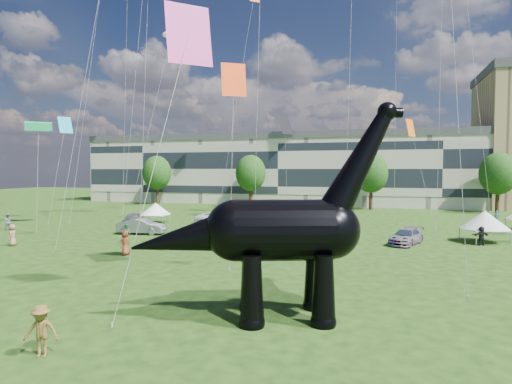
# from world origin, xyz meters

# --- Properties ---
(ground) EXTENTS (220.00, 220.00, 0.00)m
(ground) POSITION_xyz_m (0.00, 0.00, 0.00)
(ground) COLOR #16330C
(ground) RESTS_ON ground
(terrace_row) EXTENTS (78.00, 11.00, 12.00)m
(terrace_row) POSITION_xyz_m (-8.00, 62.00, 6.00)
(terrace_row) COLOR beige
(terrace_row) RESTS_ON ground
(tree_far_left) EXTENTS (5.20, 5.20, 9.44)m
(tree_far_left) POSITION_xyz_m (-30.00, 53.00, 6.29)
(tree_far_left) COLOR #382314
(tree_far_left) RESTS_ON ground
(tree_mid_left) EXTENTS (5.20, 5.20, 9.44)m
(tree_mid_left) POSITION_xyz_m (-12.00, 53.00, 6.29)
(tree_mid_left) COLOR #382314
(tree_mid_left) RESTS_ON ground
(tree_mid_right) EXTENTS (5.20, 5.20, 9.44)m
(tree_mid_right) POSITION_xyz_m (8.00, 53.00, 6.29)
(tree_mid_right) COLOR #382314
(tree_mid_right) RESTS_ON ground
(tree_far_right) EXTENTS (5.20, 5.20, 9.44)m
(tree_far_right) POSITION_xyz_m (26.00, 53.00, 6.29)
(tree_far_right) COLOR #382314
(tree_far_right) RESTS_ON ground
(dinosaur_sculpture) EXTENTS (11.64, 5.31, 9.61)m
(dinosaur_sculpture) POSITION_xyz_m (5.07, 0.47, 3.63)
(dinosaur_sculpture) COLOR black
(dinosaur_sculpture) RESTS_ON ground
(car_silver) EXTENTS (2.57, 4.27, 1.36)m
(car_silver) POSITION_xyz_m (-18.10, 26.20, 0.68)
(car_silver) COLOR #A6A5A9
(car_silver) RESTS_ON ground
(car_grey) EXTENTS (4.85, 2.32, 1.53)m
(car_grey) POSITION_xyz_m (-13.20, 19.98, 0.77)
(car_grey) COLOR slate
(car_grey) RESTS_ON ground
(car_white) EXTENTS (6.01, 2.88, 1.65)m
(car_white) POSITION_xyz_m (-7.77, 27.75, 0.83)
(car_white) COLOR white
(car_white) RESTS_ON ground
(car_dark) EXTENTS (3.41, 4.93, 1.32)m
(car_dark) POSITION_xyz_m (11.61, 21.12, 0.66)
(car_dark) COLOR #595960
(car_dark) RESTS_ON ground
(gazebo_near) EXTENTS (4.98, 4.98, 2.80)m
(gazebo_near) POSITION_xyz_m (18.25, 24.16, 1.96)
(gazebo_near) COLOR silver
(gazebo_near) RESTS_ON ground
(gazebo_left) EXTENTS (3.99, 3.99, 2.43)m
(gazebo_left) POSITION_xyz_m (-16.21, 28.08, 1.71)
(gazebo_left) COLOR white
(gazebo_left) RESTS_ON ground
(visitors) EXTENTS (51.11, 42.07, 1.84)m
(visitors) POSITION_xyz_m (-3.27, 15.33, 0.87)
(visitors) COLOR #317C3F
(visitors) RESTS_ON ground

